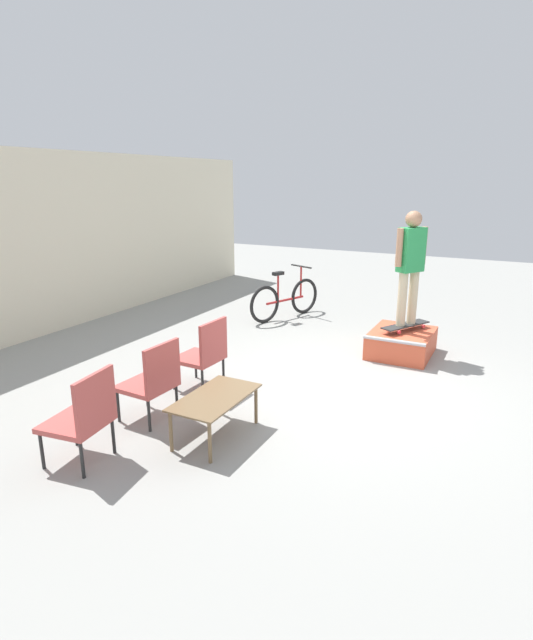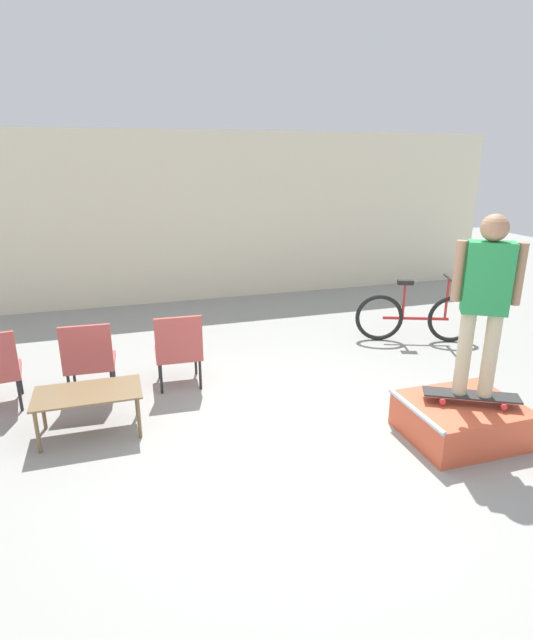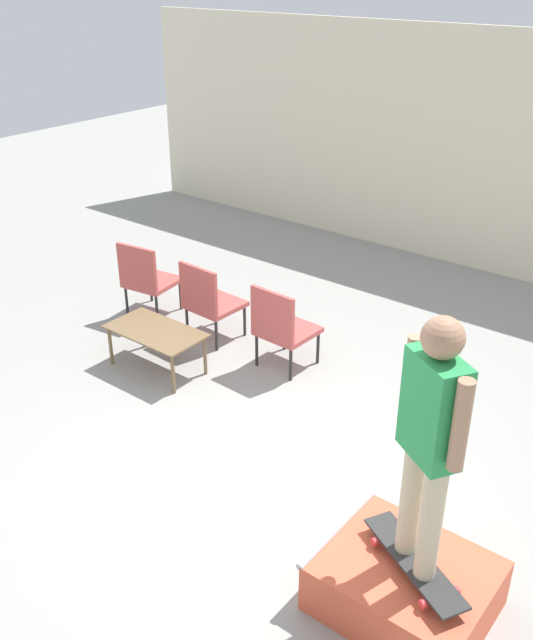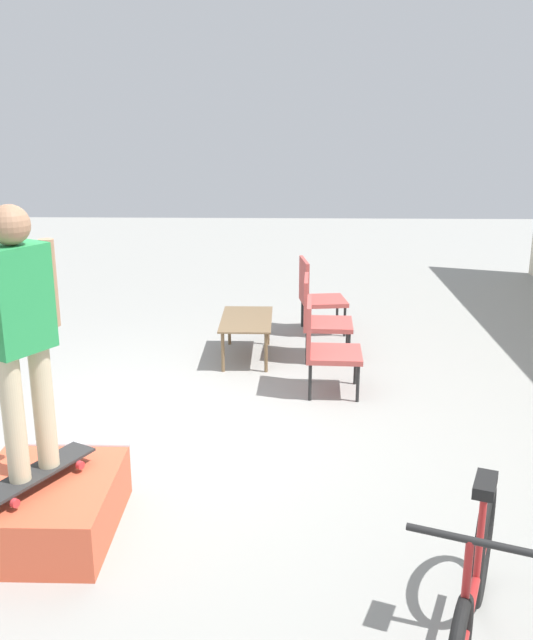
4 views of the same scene
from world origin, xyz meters
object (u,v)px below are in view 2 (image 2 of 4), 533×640
(skateboard_on_ramp, at_px, (471,395))
(person_skater, at_px, (485,294))
(skate_ramp_box, at_px, (461,420))
(patio_chair_center, at_px, (89,358))
(bicycle, at_px, (416,317))
(coffee_table, at_px, (88,397))
(patio_chair_right, at_px, (178,348))

(skateboard_on_ramp, distance_m, person_skater, 0.98)
(skate_ramp_box, relative_size, patio_chair_center, 1.18)
(skateboard_on_ramp, bearing_deg, person_skater, -137.59)
(skate_ramp_box, bearing_deg, bicycle, 66.31)
(skate_ramp_box, height_order, coffee_table, coffee_table)
(skate_ramp_box, relative_size, patio_chair_right, 1.18)
(skateboard_on_ramp, distance_m, patio_chair_right, 3.11)
(patio_chair_right, relative_size, bicycle, 0.55)
(skateboard_on_ramp, relative_size, coffee_table, 0.86)
(patio_chair_center, height_order, patio_chair_right, same)
(coffee_table, height_order, bicycle, bicycle)
(coffee_table, xyz_separation_m, patio_chair_right, (0.96, 0.78, 0.09))
(skate_ramp_box, distance_m, skateboard_on_ramp, 0.27)
(bicycle, bearing_deg, patio_chair_center, -152.13)
(person_skater, bearing_deg, patio_chair_right, 173.84)
(coffee_table, relative_size, bicycle, 0.61)
(patio_chair_center, bearing_deg, skateboard_on_ramp, 153.37)
(skate_ramp_box, xyz_separation_m, person_skater, (0.05, -0.03, 1.24))
(coffee_table, relative_size, patio_chair_right, 1.10)
(person_skater, bearing_deg, patio_chair_center, -177.44)
(skate_ramp_box, distance_m, patio_chair_right, 3.07)
(person_skater, relative_size, coffee_table, 1.68)
(coffee_table, distance_m, patio_chair_center, 0.79)
(skateboard_on_ramp, relative_size, patio_chair_center, 0.95)
(person_skater, relative_size, bicycle, 1.02)
(patio_chair_right, distance_m, bicycle, 3.50)
(coffee_table, height_order, patio_chair_center, patio_chair_center)
(skate_ramp_box, distance_m, bicycle, 2.64)
(skateboard_on_ramp, xyz_separation_m, patio_chair_center, (-3.42, 1.91, 0.04))
(skateboard_on_ramp, relative_size, person_skater, 0.51)
(coffee_table, height_order, patio_chair_right, patio_chair_right)
(skateboard_on_ramp, xyz_separation_m, bicycle, (1.00, 2.44, -0.08))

